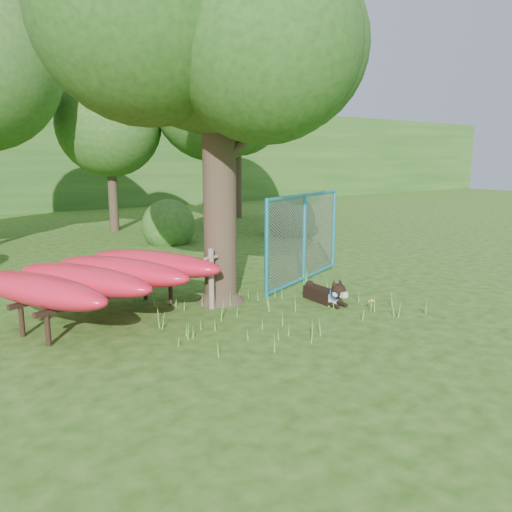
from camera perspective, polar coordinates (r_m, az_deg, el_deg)
ground at (r=8.69m, az=3.45°, el=-7.88°), size 80.00×80.00×0.00m
oak_tree at (r=10.09m, az=-4.80°, el=25.88°), size 6.66×5.90×8.11m
wooden_post at (r=9.48m, az=-5.13°, el=-2.40°), size 0.32×0.14×1.17m
kayak_rack at (r=9.17m, az=-17.23°, el=-2.11°), size 4.32×3.88×1.06m
husky_dog at (r=10.00m, az=8.09°, el=-4.27°), size 0.34×1.25×0.55m
fence_section at (r=11.62m, az=5.53°, el=2.12°), size 3.25×1.47×3.41m
wildflower_clump at (r=9.60m, az=13.05°, el=-5.11°), size 0.11×0.09×0.24m
bg_tree_c at (r=20.58m, az=-16.44°, el=14.19°), size 4.00×4.00×6.12m
bg_tree_d at (r=20.29m, az=-4.83°, el=17.40°), size 4.80×4.80×7.50m
bg_tree_e at (r=24.41m, az=-2.14°, el=16.69°), size 4.60×4.60×7.55m
shrub_right at (r=18.74m, az=4.01°, el=2.36°), size 1.80×1.80×1.80m
shrub_mid at (r=17.24m, az=-9.89°, el=1.46°), size 1.80×1.80×1.80m
wooded_hillside at (r=34.83m, az=-26.73°, el=10.17°), size 80.00×12.00×6.00m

